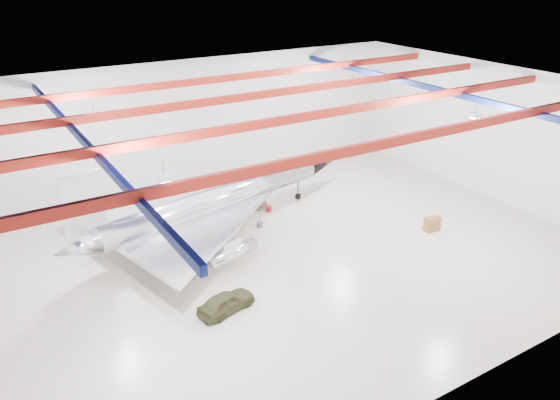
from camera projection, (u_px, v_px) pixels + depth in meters
floor at (285, 254)px, 37.25m from camera, size 40.00×40.00×0.00m
wall_back at (192, 124)px, 46.73m from camera, size 40.00×0.00×40.00m
wall_right at (492, 132)px, 44.58m from camera, size 0.00×30.00×30.00m
ceiling at (285, 95)px, 32.80m from camera, size 40.00×40.00×0.00m
ceiling_structure at (285, 106)px, 33.07m from camera, size 39.50×29.50×1.08m
jet_aircraft at (217, 202)px, 39.50m from camera, size 25.95×17.84×7.15m
jeep at (226, 302)px, 31.02m from camera, size 3.76×2.19×1.20m
desk at (432, 224)px, 40.25m from camera, size 1.24×0.70×1.10m
crate_ply at (198, 252)px, 37.11m from camera, size 0.69×0.63×0.39m
toolbox_red at (243, 213)px, 42.84m from camera, size 0.56×0.48×0.34m
engine_drum at (260, 224)px, 40.99m from camera, size 0.54×0.54×0.42m
parts_bin at (262, 204)px, 44.29m from camera, size 0.64×0.52×0.44m
crate_small at (121, 234)px, 39.67m from camera, size 0.39×0.34×0.23m
tool_chest at (269, 209)px, 43.55m from camera, size 0.54×0.54×0.43m
oil_barrel at (228, 219)px, 41.77m from camera, size 0.63×0.52×0.41m
spares_box at (257, 208)px, 43.71m from camera, size 0.49×0.49×0.34m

